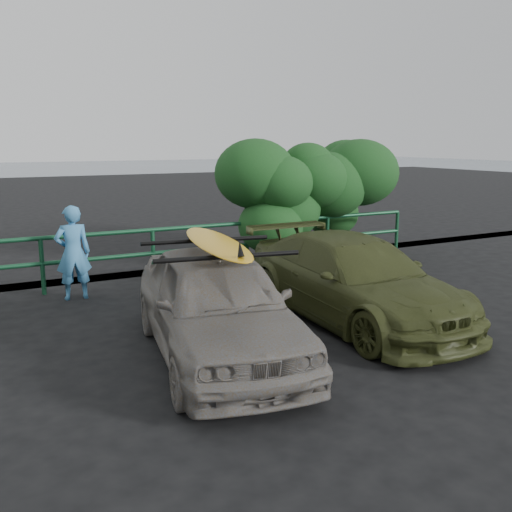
{
  "coord_description": "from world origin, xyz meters",
  "views": [
    {
      "loc": [
        -2.2,
        -5.31,
        2.66
      ],
      "look_at": [
        1.55,
        1.83,
        1.02
      ],
      "focal_mm": 40.0,
      "sensor_mm": 36.0,
      "label": 1
    }
  ],
  "objects_px": {
    "guardrail": "(100,260)",
    "olive_vehicle": "(354,279)",
    "man": "(73,253)",
    "sedan": "(217,304)",
    "surfboard": "(216,243)"
  },
  "relations": [
    {
      "from": "guardrail",
      "to": "sedan",
      "type": "xyz_separation_m",
      "value": [
        0.51,
        -4.11,
        0.16
      ]
    },
    {
      "from": "guardrail",
      "to": "surfboard",
      "type": "xyz_separation_m",
      "value": [
        0.51,
        -4.11,
        0.93
      ]
    },
    {
      "from": "surfboard",
      "to": "man",
      "type": "bearing_deg",
      "value": 116.41
    },
    {
      "from": "guardrail",
      "to": "man",
      "type": "xyz_separation_m",
      "value": [
        -0.56,
        -0.55,
        0.28
      ]
    },
    {
      "from": "guardrail",
      "to": "man",
      "type": "distance_m",
      "value": 0.83
    },
    {
      "from": "sedan",
      "to": "man",
      "type": "xyz_separation_m",
      "value": [
        -1.07,
        3.56,
        0.12
      ]
    },
    {
      "from": "man",
      "to": "guardrail",
      "type": "bearing_deg",
      "value": -133.48
    },
    {
      "from": "guardrail",
      "to": "sedan",
      "type": "height_order",
      "value": "sedan"
    },
    {
      "from": "guardrail",
      "to": "olive_vehicle",
      "type": "bearing_deg",
      "value": -51.65
    },
    {
      "from": "olive_vehicle",
      "to": "man",
      "type": "height_order",
      "value": "man"
    },
    {
      "from": "guardrail",
      "to": "sedan",
      "type": "relative_size",
      "value": 3.52
    },
    {
      "from": "olive_vehicle",
      "to": "guardrail",
      "type": "bearing_deg",
      "value": 128.9
    },
    {
      "from": "guardrail",
      "to": "surfboard",
      "type": "height_order",
      "value": "surfboard"
    },
    {
      "from": "guardrail",
      "to": "olive_vehicle",
      "type": "distance_m",
      "value": 4.7
    },
    {
      "from": "guardrail",
      "to": "man",
      "type": "relative_size",
      "value": 8.72
    }
  ]
}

